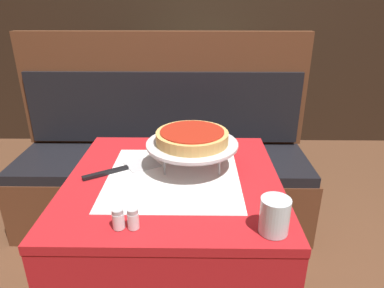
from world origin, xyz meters
The scene contains 11 objects.
dining_table_front centered at (0.00, 0.00, 0.63)m, with size 0.76×0.76×0.75m.
dining_table_rear centered at (0.12, 1.69, 0.64)m, with size 0.78×0.78×0.74m.
booth_bench centered at (-0.12, 0.81, 0.33)m, with size 1.77×0.54×1.16m.
back_wall_panel centered at (0.00, 2.19, 1.20)m, with size 6.00×0.04×2.40m, color black.
pizza_pan_stand centered at (0.07, 0.07, 0.84)m, with size 0.34×0.34×0.10m.
deep_dish_pizza centered at (0.07, 0.07, 0.87)m, with size 0.27×0.27×0.05m.
pizza_server centered at (-0.18, 0.06, 0.75)m, with size 0.28×0.21×0.01m.
water_glass_near centered at (0.30, -0.31, 0.80)m, with size 0.08×0.08×0.10m.
salt_shaker centered at (-0.13, -0.30, 0.78)m, with size 0.03×0.03×0.06m.
pepper_shaker centered at (-0.09, -0.30, 0.78)m, with size 0.03×0.03×0.06m.
condiment_caddy centered at (0.09, 1.70, 0.78)m, with size 0.15×0.15×0.18m.
Camera 1 is at (0.08, -1.09, 1.34)m, focal length 32.00 mm.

